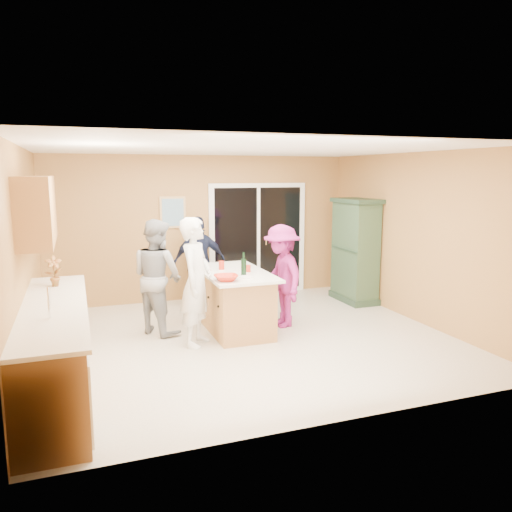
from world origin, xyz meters
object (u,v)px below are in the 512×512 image
object	(u,v)px
woman_grey	(157,276)
woman_magenta	(282,276)
woman_navy	(200,262)
green_hutch	(355,252)
woman_white	(196,282)
kitchen_island	(234,303)

from	to	relation	value
woman_grey	woman_magenta	xyz separation A→B (m)	(1.79, -0.33, -0.06)
woman_navy	woman_magenta	xyz separation A→B (m)	(0.89, -1.51, -0.01)
green_hutch	woman_white	size ratio (longest dim) A/B	1.07
woman_grey	woman_magenta	size ratio (longest dim) A/B	1.07
woman_white	woman_grey	xyz separation A→B (m)	(-0.41, 0.71, -0.03)
woman_navy	woman_white	bearing A→B (deg)	72.77
woman_grey	woman_magenta	distance (m)	1.82
green_hutch	woman_white	xyz separation A→B (m)	(-3.20, -1.31, -0.04)
woman_grey	woman_white	bearing A→B (deg)	177.96
kitchen_island	woman_grey	bearing A→B (deg)	165.34
woman_white	woman_magenta	xyz separation A→B (m)	(1.39, 0.38, -0.09)
woman_white	woman_navy	world-z (taller)	woman_white
green_hutch	woman_magenta	bearing A→B (deg)	-152.79
green_hutch	woman_navy	world-z (taller)	green_hutch
woman_magenta	kitchen_island	bearing A→B (deg)	-96.06
green_hutch	woman_navy	size ratio (longest dim) A/B	1.18
green_hutch	woman_white	bearing A→B (deg)	-157.72
kitchen_island	woman_grey	xyz separation A→B (m)	(-1.07, 0.28, 0.41)
woman_white	woman_grey	bearing A→B (deg)	62.59
green_hutch	woman_magenta	xyz separation A→B (m)	(-1.81, -0.93, -0.13)
woman_white	woman_magenta	size ratio (longest dim) A/B	1.12
woman_white	woman_navy	bearing A→B (deg)	17.94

